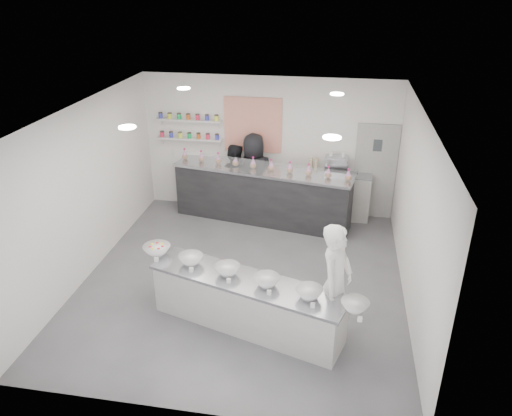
{
  "coord_description": "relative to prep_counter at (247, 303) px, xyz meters",
  "views": [
    {
      "loc": [
        1.49,
        -7.29,
        4.9
      ],
      "look_at": [
        0.16,
        0.4,
        1.22
      ],
      "focal_mm": 35.0,
      "sensor_mm": 36.0,
      "label": 1
    }
  ],
  "objects": [
    {
      "name": "prep_bowls",
      "position": [
        0.0,
        0.0,
        0.49
      ],
      "size": [
        3.61,
        1.54,
        0.15
      ],
      "primitive_type": null,
      "rotation": [
        0.0,
        0.0,
        -0.3
      ],
      "color": "white",
      "rests_on": "prep_counter"
    },
    {
      "name": "downlight_1",
      "position": [
        1.09,
        0.25,
        2.57
      ],
      "size": [
        0.24,
        0.24,
        0.02
      ],
      "primitive_type": "cylinder",
      "color": "white",
      "rests_on": "ceiling"
    },
    {
      "name": "preserve_jars",
      "position": [
        -2.06,
        4.13,
        1.47
      ],
      "size": [
        1.45,
        0.1,
        0.56
      ],
      "primitive_type": null,
      "color": "#EB2B52",
      "rests_on": "jar_shelf_lower"
    },
    {
      "name": "downlight_0",
      "position": [
        -1.71,
        0.25,
        2.57
      ],
      "size": [
        0.24,
        0.24,
        0.02
      ],
      "primitive_type": "cylinder",
      "color": "white",
      "rests_on": "ceiling"
    },
    {
      "name": "back_door",
      "position": [
        1.99,
        4.22,
        0.64
      ],
      "size": [
        0.88,
        0.04,
        2.1
      ],
      "primitive_type": "cube",
      "color": "#9F9F9C",
      "rests_on": "floor"
    },
    {
      "name": "jar_shelf_upper",
      "position": [
        -2.06,
        4.15,
        1.61
      ],
      "size": [
        1.45,
        0.22,
        0.04
      ],
      "primitive_type": "cube",
      "color": "silver",
      "rests_on": "back_wall"
    },
    {
      "name": "cookie_bags",
      "position": [
        -0.35,
        3.6,
        0.9
      ],
      "size": [
        3.7,
        0.81,
        0.26
      ],
      "primitive_type": null,
      "rotation": [
        0.0,
        0.0,
        -0.18
      ],
      "color": "#CE6CB7",
      "rests_on": "back_bar"
    },
    {
      "name": "cup_stacks",
      "position": [
        0.69,
        4.03,
        0.77
      ],
      "size": [
        0.24,
        0.24,
        0.31
      ],
      "primitive_type": null,
      "color": "tan",
      "rests_on": "espresso_ledge"
    },
    {
      "name": "staff_left",
      "position": [
        -1.02,
        3.85,
        0.4
      ],
      "size": [
        0.86,
        0.71,
        1.62
      ],
      "primitive_type": "imported",
      "rotation": [
        0.0,
        0.0,
        3.02
      ],
      "color": "black",
      "rests_on": "floor"
    },
    {
      "name": "espresso_machine",
      "position": [
        1.17,
        4.03,
        0.8
      ],
      "size": [
        0.49,
        0.34,
        0.37
      ],
      "primitive_type": "cube",
      "color": "#93969E",
      "rests_on": "espresso_ledge"
    },
    {
      "name": "ceiling",
      "position": [
        -0.31,
        1.25,
        2.59
      ],
      "size": [
        6.0,
        6.0,
        0.0
      ],
      "primitive_type": "plane",
      "rotation": [
        3.14,
        0.0,
        0.0
      ],
      "color": "white",
      "rests_on": "floor"
    },
    {
      "name": "downlight_3",
      "position": [
        1.09,
        2.85,
        2.57
      ],
      "size": [
        0.24,
        0.24,
        0.02
      ],
      "primitive_type": "cylinder",
      "color": "white",
      "rests_on": "ceiling"
    },
    {
      "name": "floor",
      "position": [
        -0.31,
        1.25,
        -0.41
      ],
      "size": [
        6.0,
        6.0,
        0.0
      ],
      "primitive_type": "plane",
      "color": "#515156",
      "rests_on": "ground"
    },
    {
      "name": "label_cards",
      "position": [
        0.15,
        -0.49,
        0.45
      ],
      "size": [
        3.31,
        0.04,
        0.07
      ],
      "primitive_type": null,
      "color": "white",
      "rests_on": "prep_counter"
    },
    {
      "name": "downlight_2",
      "position": [
        -1.71,
        2.85,
        2.57
      ],
      "size": [
        0.24,
        0.24,
        0.02
      ],
      "primitive_type": "cylinder",
      "color": "white",
      "rests_on": "ceiling"
    },
    {
      "name": "left_wall",
      "position": [
        -3.06,
        1.25,
        1.09
      ],
      "size": [
        0.0,
        6.0,
        6.0
      ],
      "primitive_type": "plane",
      "rotation": [
        1.57,
        0.0,
        1.57
      ],
      "color": "white",
      "rests_on": "floor"
    },
    {
      "name": "back_bar",
      "position": [
        -0.35,
        3.6,
        0.18
      ],
      "size": [
        3.89,
        1.38,
        1.19
      ],
      "primitive_type": "cube",
      "rotation": [
        0.0,
        0.0,
        -0.18
      ],
      "color": "black",
      "rests_on": "floor"
    },
    {
      "name": "prep_counter",
      "position": [
        0.0,
        0.0,
        0.0
      ],
      "size": [
        3.11,
        1.56,
        0.83
      ],
      "primitive_type": "cube",
      "rotation": [
        0.0,
        0.0,
        -0.3
      ],
      "color": "#AAAAA4",
      "rests_on": "floor"
    },
    {
      "name": "back_wall",
      "position": [
        -0.31,
        4.25,
        1.09
      ],
      "size": [
        5.5,
        0.0,
        5.5
      ],
      "primitive_type": "plane",
      "rotation": [
        1.57,
        0.0,
        0.0
      ],
      "color": "white",
      "rests_on": "floor"
    },
    {
      "name": "sneeze_guard",
      "position": [
        -0.41,
        3.27,
        0.93
      ],
      "size": [
        3.72,
        0.7,
        0.32
      ],
      "primitive_type": "cube",
      "rotation": [
        0.0,
        0.0,
        -0.18
      ],
      "color": "white",
      "rests_on": "back_bar"
    },
    {
      "name": "pattern_panel",
      "position": [
        -0.66,
        4.22,
        1.54
      ],
      "size": [
        1.25,
        0.03,
        1.2
      ],
      "primitive_type": "cube",
      "color": "red",
      "rests_on": "back_wall"
    },
    {
      "name": "staff_right",
      "position": [
        -0.57,
        3.85,
        0.52
      ],
      "size": [
        1.07,
        0.9,
        1.87
      ],
      "primitive_type": "imported",
      "rotation": [
        0.0,
        0.0,
        3.53
      ],
      "color": "black",
      "rests_on": "floor"
    },
    {
      "name": "jar_shelf_lower",
      "position": [
        -2.06,
        4.15,
        1.19
      ],
      "size": [
        1.45,
        0.22,
        0.04
      ],
      "primitive_type": "cube",
      "color": "silver",
      "rests_on": "back_wall"
    },
    {
      "name": "right_wall",
      "position": [
        2.44,
        1.25,
        1.09
      ],
      "size": [
        0.0,
        6.0,
        6.0
      ],
      "primitive_type": "plane",
      "rotation": [
        1.57,
        0.0,
        -1.57
      ],
      "color": "white",
      "rests_on": "floor"
    },
    {
      "name": "espresso_ledge",
      "position": [
        1.24,
        4.03,
        0.1
      ],
      "size": [
        1.39,
        0.44,
        1.03
      ],
      "primitive_type": "cube",
      "color": "#AAAAA4",
      "rests_on": "floor"
    },
    {
      "name": "woman_prep",
      "position": [
        1.28,
        -0.01,
        0.51
      ],
      "size": [
        0.65,
        0.78,
        1.84
      ],
      "primitive_type": "imported",
      "rotation": [
        0.0,
        0.0,
        1.21
      ],
      "color": "white",
      "rests_on": "floor"
    }
  ]
}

